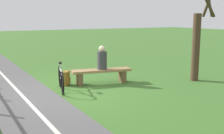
# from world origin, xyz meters

# --- Properties ---
(ground_plane) EXTENTS (80.00, 80.00, 0.00)m
(ground_plane) POSITION_xyz_m (0.00, 0.00, 0.00)
(ground_plane) COLOR #3D6B28
(bench) EXTENTS (2.07, 0.85, 0.50)m
(bench) POSITION_xyz_m (-1.37, -0.41, 0.35)
(bench) COLOR #937047
(bench) RESTS_ON ground_plane
(person_seated) EXTENTS (0.39, 0.39, 0.80)m
(person_seated) POSITION_xyz_m (-1.40, -0.41, 0.85)
(person_seated) COLOR #38383D
(person_seated) RESTS_ON bench
(bicycle) EXTENTS (0.46, 1.60, 0.87)m
(bicycle) POSITION_xyz_m (0.13, -0.21, 0.36)
(bicycle) COLOR black
(bicycle) RESTS_ON ground_plane
(backpack) EXTENTS (0.37, 0.40, 0.47)m
(backpack) POSITION_xyz_m (-0.23, -0.79, 0.23)
(backpack) COLOR olive
(backpack) RESTS_ON ground_plane
(tree_by_path) EXTENTS (0.87, 0.85, 3.40)m
(tree_by_path) POSITION_xyz_m (-4.53, 0.85, 1.43)
(tree_by_path) COLOR #473323
(tree_by_path) RESTS_ON ground_plane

